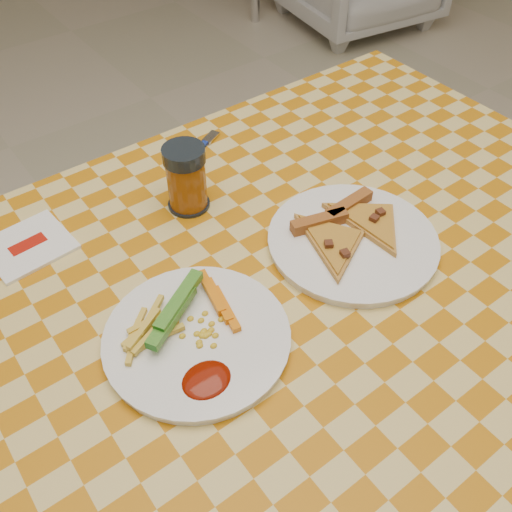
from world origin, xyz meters
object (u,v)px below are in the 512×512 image
(plate_left, at_px, (197,339))
(drink_glass, at_px, (186,179))
(table, at_px, (279,313))
(plate_right, at_px, (352,242))

(plate_left, bearing_deg, drink_glass, 60.23)
(table, bearing_deg, drink_glass, 93.79)
(table, bearing_deg, plate_left, -173.34)
(plate_left, relative_size, plate_right, 0.94)
(plate_left, xyz_separation_m, plate_right, (0.29, 0.01, 0.00))
(table, distance_m, plate_right, 0.16)
(plate_left, relative_size, drink_glass, 2.15)
(drink_glass, bearing_deg, plate_left, -119.77)
(plate_left, xyz_separation_m, drink_glass, (0.14, 0.24, 0.05))
(plate_left, bearing_deg, plate_right, 2.35)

